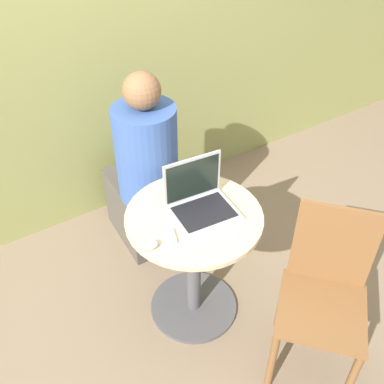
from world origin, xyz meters
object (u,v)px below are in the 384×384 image
Objects in this scene: laptop at (200,202)px; person_seated at (145,179)px; cell_phone at (169,237)px; chair_empty at (324,295)px.

person_seated is at bearing 89.34° from laptop.
cell_phone is at bearing -108.16° from person_seated.
cell_phone is 0.09× the size of person_seated.
cell_phone is at bearing -159.18° from laptop.
laptop is 0.27× the size of person_seated.
person_seated is at bearing 71.84° from cell_phone.
chair_empty is (0.31, -0.58, -0.30)m from laptop.
laptop is at bearing 20.82° from cell_phone.
chair_empty is 1.24m from person_seated.
cell_phone is at bearing 137.38° from chair_empty.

